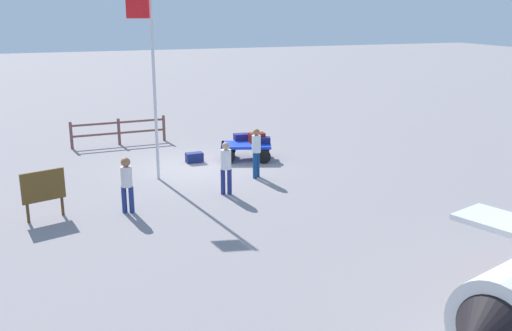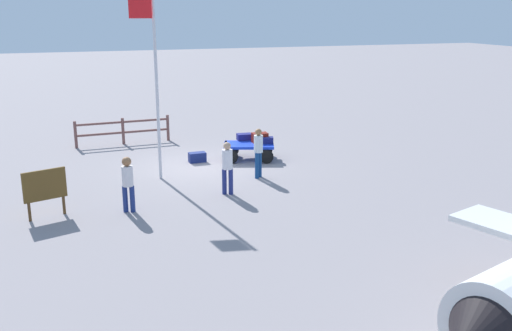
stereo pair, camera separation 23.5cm
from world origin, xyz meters
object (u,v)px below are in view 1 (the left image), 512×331
(signboard, at_px, (43,188))
(suitcase_maroon, at_px, (257,138))
(worker_lead, at_px, (256,150))
(suitcase_dark, at_px, (194,158))
(worker_supervisor, at_px, (127,181))
(suitcase_navy, at_px, (262,140))
(suitcase_grey, at_px, (241,137))
(flagpole, at_px, (151,76))
(luggage_cart, at_px, (245,148))
(worker_trailing, at_px, (226,165))

(signboard, bearing_deg, suitcase_maroon, -151.49)
(worker_lead, bearing_deg, suitcase_dark, -60.99)
(worker_supervisor, height_order, signboard, worker_supervisor)
(suitcase_navy, relative_size, worker_supervisor, 0.44)
(worker_lead, bearing_deg, signboard, 14.39)
(suitcase_grey, distance_m, suitcase_dark, 2.07)
(flagpole, height_order, signboard, flagpole)
(suitcase_grey, xyz_separation_m, flagpole, (3.69, 2.04, 2.70))
(suitcase_grey, xyz_separation_m, signboard, (7.19, 4.74, 0.12))
(luggage_cart, height_order, suitcase_dark, luggage_cart)
(flagpole, xyz_separation_m, signboard, (3.50, 2.70, -2.57))
(suitcase_grey, distance_m, worker_lead, 3.07)
(suitcase_navy, xyz_separation_m, worker_lead, (1.03, 2.21, 0.22))
(suitcase_dark, relative_size, worker_trailing, 0.39)
(suitcase_maroon, distance_m, worker_supervisor, 7.00)
(luggage_cart, xyz_separation_m, suitcase_navy, (-0.60, 0.15, 0.29))
(worker_trailing, bearing_deg, suitcase_dark, -90.23)
(luggage_cart, relative_size, suitcase_maroon, 3.58)
(suitcase_grey, distance_m, worker_supervisor, 7.10)
(suitcase_grey, height_order, worker_lead, worker_lead)
(suitcase_maroon, bearing_deg, suitcase_grey, -55.64)
(suitcase_dark, height_order, worker_supervisor, worker_supervisor)
(suitcase_dark, bearing_deg, suitcase_navy, 170.29)
(worker_trailing, bearing_deg, worker_supervisor, 11.41)
(worker_supervisor, bearing_deg, luggage_cart, -138.72)
(signboard, bearing_deg, worker_lead, -165.61)
(suitcase_grey, xyz_separation_m, suitcase_dark, (1.96, 0.38, -0.55))
(luggage_cart, relative_size, signboard, 1.58)
(suitcase_dark, bearing_deg, flagpole, 43.90)
(signboard, bearing_deg, luggage_cart, -150.20)
(suitcase_grey, xyz_separation_m, worker_supervisor, (5.02, 5.01, 0.18))
(worker_lead, xyz_separation_m, worker_trailing, (1.48, 1.38, -0.01))
(luggage_cart, bearing_deg, suitcase_grey, -95.03)
(luggage_cart, bearing_deg, worker_supervisor, 41.28)
(suitcase_navy, height_order, worker_trailing, worker_trailing)
(worker_lead, xyz_separation_m, worker_supervisor, (4.53, 1.99, -0.03))
(worker_supervisor, bearing_deg, suitcase_maroon, -140.99)
(suitcase_navy, height_order, suitcase_dark, suitcase_navy)
(suitcase_navy, bearing_deg, worker_trailing, 55.04)
(flagpole, bearing_deg, worker_supervisor, 65.77)
(suitcase_grey, bearing_deg, suitcase_navy, 123.83)
(suitcase_dark, xyz_separation_m, worker_trailing, (0.02, 4.02, 0.76))
(worker_lead, xyz_separation_m, flagpole, (3.19, -0.98, 2.48))
(suitcase_dark, height_order, worker_lead, worker_lead)
(worker_lead, relative_size, worker_trailing, 1.02)
(suitcase_grey, xyz_separation_m, suitcase_maroon, (-0.41, 0.61, 0.06))
(luggage_cart, bearing_deg, suitcase_navy, 165.65)
(suitcase_navy, xyz_separation_m, worker_trailing, (2.51, 3.59, 0.21))
(worker_lead, relative_size, worker_supervisor, 1.06)
(worker_lead, bearing_deg, suitcase_maroon, -110.62)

